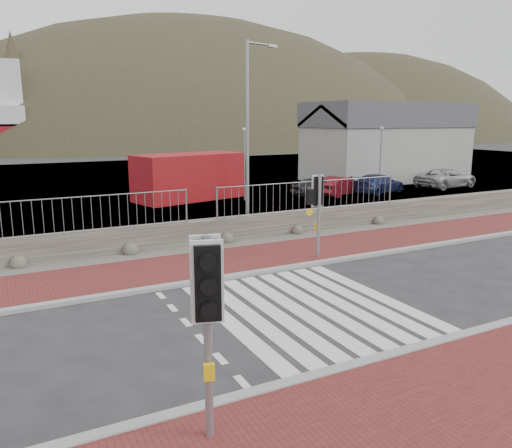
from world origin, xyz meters
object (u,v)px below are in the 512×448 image
shipping_container (189,177)px  car_b (341,186)px  car_a (319,187)px  car_c (378,184)px  car_d (446,178)px  streetlight (250,128)px  traffic_signal_far (318,198)px  traffic_signal_near (207,296)px

shipping_container → car_b: (8.72, -2.93, -0.73)m
car_a → car_c: car_c is taller
car_b → car_a: bearing=61.8°
car_a → car_d: car_d is taller
streetlight → car_b: size_ratio=2.11×
streetlight → shipping_container: streetlight is taller
streetlight → car_d: bearing=3.3°
traffic_signal_far → car_c: bearing=-133.7°
streetlight → car_b: 12.16m
traffic_signal_far → car_a: (7.86, 11.45, -1.46)m
streetlight → traffic_signal_far: bearing=-102.9°
streetlight → shipping_container: size_ratio=1.19×
car_a → car_d: size_ratio=0.75×
streetlight → car_a: (8.09, 6.90, -3.65)m
traffic_signal_near → car_d: 30.69m
traffic_signal_far → streetlight: streetlight is taller
traffic_signal_far → car_d: bearing=-144.8°
streetlight → car_c: size_ratio=1.81×
car_c → traffic_signal_far: bearing=115.4°
shipping_container → car_c: (11.40, -3.19, -0.71)m
car_c → car_b: bearing=67.5°
car_a → car_c: 4.16m
car_a → car_b: car_a is taller
streetlight → car_c: (12.21, 6.34, -3.64)m
traffic_signal_near → car_d: traffic_signal_near is taller
shipping_container → car_a: bearing=-34.5°
car_c → shipping_container: bearing=57.5°
shipping_container → traffic_signal_far: bearing=-106.9°
streetlight → car_c: 14.24m
traffic_signal_near → shipping_container: (7.41, 21.42, -0.89)m
traffic_signal_near → streetlight: bearing=78.3°
traffic_signal_far → car_b: 14.60m
traffic_signal_near → car_a: traffic_signal_near is taller
traffic_signal_near → traffic_signal_far: size_ratio=1.08×
car_a → car_b: (1.44, -0.30, -0.01)m
shipping_container → car_b: shipping_container is taller
traffic_signal_far → car_d: size_ratio=0.61×
traffic_signal_near → car_c: (18.81, 18.23, -1.61)m
traffic_signal_near → car_a: (14.68, 18.79, -1.62)m
shipping_container → traffic_signal_near: bearing=-123.6°
traffic_signal_near → car_d: (24.70, 18.15, -1.56)m
traffic_signal_far → car_b: (9.30, 11.16, -1.46)m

